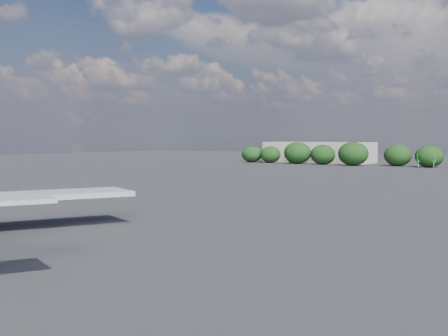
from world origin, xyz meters
The scene contains 3 objects.
ground centered at (0.00, 60.00, 0.00)m, with size 500.00×500.00×0.00m, color black.
terminal_building centered at (-65.00, 192.00, 4.00)m, with size 42.00×16.00×8.00m.
highway_sign centered at (-18.00, 176.00, 3.13)m, with size 6.00×0.30×4.50m.
Camera 1 is at (45.27, -29.62, 10.67)m, focal length 50.00 mm.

